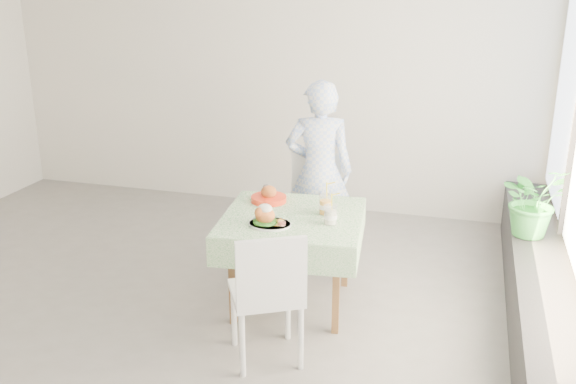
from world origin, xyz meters
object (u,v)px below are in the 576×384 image
(chair_far, at_px, (314,229))
(chair_near, at_px, (267,319))
(cafe_table, at_px, (292,250))
(diner, at_px, (319,172))
(juice_cup_orange, at_px, (326,205))
(potted_plant, at_px, (534,200))
(main_dish, at_px, (267,218))

(chair_far, height_order, chair_near, chair_far)
(cafe_table, distance_m, chair_far, 0.87)
(chair_far, xyz_separation_m, diner, (0.03, 0.07, 0.52))
(cafe_table, bearing_deg, chair_near, -86.74)
(cafe_table, xyz_separation_m, diner, (-0.02, 0.92, 0.36))
(cafe_table, relative_size, diner, 0.70)
(chair_near, distance_m, diner, 1.79)
(diner, bearing_deg, juice_cup_orange, 94.56)
(juice_cup_orange, bearing_deg, chair_near, -101.78)
(chair_far, distance_m, potted_plant, 1.88)
(cafe_table, xyz_separation_m, main_dish, (-0.12, -0.24, 0.33))
(chair_near, height_order, potted_plant, potted_plant)
(juice_cup_orange, height_order, potted_plant, potted_plant)
(diner, relative_size, potted_plant, 2.81)
(chair_far, xyz_separation_m, chair_near, (0.09, -1.64, -0.00))
(chair_near, xyz_separation_m, juice_cup_orange, (0.19, 0.90, 0.52))
(main_dish, height_order, juice_cup_orange, juice_cup_orange)
(chair_far, relative_size, chair_near, 1.01)
(potted_plant, bearing_deg, cafe_table, -157.35)
(diner, bearing_deg, chair_far, 54.98)
(chair_far, bearing_deg, diner, 67.31)
(chair_near, distance_m, juice_cup_orange, 1.05)
(main_dish, relative_size, juice_cup_orange, 1.05)
(chair_near, relative_size, diner, 0.58)
(chair_near, bearing_deg, cafe_table, 93.26)
(cafe_table, relative_size, chair_near, 1.21)
(diner, distance_m, juice_cup_orange, 0.85)
(diner, bearing_deg, potted_plant, 161.64)
(chair_far, height_order, diner, diner)
(cafe_table, distance_m, chair_near, 0.81)
(chair_near, bearing_deg, juice_cup_orange, 78.22)
(chair_far, distance_m, chair_near, 1.65)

